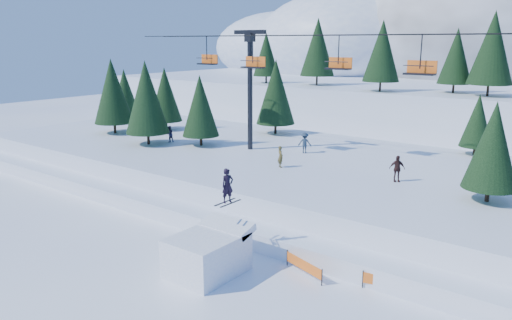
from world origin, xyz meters
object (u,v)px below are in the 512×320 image
Objects in this scene: chairlift at (371,77)px; jump_kicker at (209,252)px; banner_far at (392,283)px; banner_near at (304,265)px.

jump_kicker is at bearing -93.42° from chairlift.
banner_far is (8.52, 3.68, -0.63)m from jump_kicker.
chairlift is 16.62m from banner_near.
jump_kicker is 1.97× the size of banner_near.
banner_near is (3.14, -13.76, -8.78)m from chairlift.
chairlift is 17.29m from banner_far.
chairlift is at bearing 120.40° from banner_far.
chairlift is at bearing 102.86° from banner_near.
banner_far is at bearing 11.69° from banner_near.
jump_kicker is 9.30m from banner_far.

